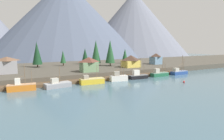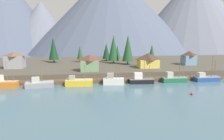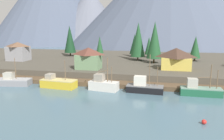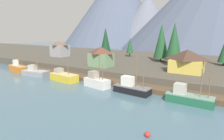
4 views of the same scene
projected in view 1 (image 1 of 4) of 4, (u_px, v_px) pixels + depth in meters
ground_plane at (94, 74)px, 89.27m from camera, size 400.00×400.00×1.00m
dock at (112, 78)px, 73.42m from camera, size 80.00×4.00×1.60m
shoreline_bank at (85, 68)px, 99.51m from camera, size 400.00×56.00×2.50m
mountain_east_peak at (66, 19)px, 190.57m from camera, size 153.26×153.26×77.64m
mountain_far_ridge at (134, 24)px, 227.37m from camera, size 128.87×128.87×75.28m
fishing_boat_orange at (22, 87)px, 55.26m from camera, size 7.87×3.04×7.88m
fishing_boat_grey at (57, 84)px, 59.45m from camera, size 8.44×4.28×6.62m
fishing_boat_yellow at (92, 81)px, 65.14m from camera, size 8.43×3.80×6.46m
fishing_boat_white at (118, 77)px, 70.27m from camera, size 6.76×3.58×7.34m
fishing_boat_black at (138, 76)px, 74.71m from camera, size 7.87×3.12×8.22m
fishing_boat_green at (159, 74)px, 80.20m from camera, size 8.05×2.66×6.52m
fishing_boat_blue at (179, 72)px, 85.41m from camera, size 8.22×2.95×8.60m
house_grey at (7, 65)px, 71.63m from camera, size 7.00×5.69×6.38m
house_green at (89, 64)px, 76.37m from camera, size 6.78×5.12×5.89m
house_blue at (156, 59)px, 105.47m from camera, size 5.46×5.23×6.06m
house_yellow at (131, 61)px, 91.56m from camera, size 8.13×6.55×5.80m
conifer_near_left at (110, 51)px, 96.57m from camera, size 4.87×4.87×13.18m
conifer_near_right at (63, 57)px, 96.86m from camera, size 2.87×2.87×7.94m
conifer_mid_left at (96, 52)px, 98.23m from camera, size 4.97×4.97×13.06m
conifer_mid_right at (85, 55)px, 106.12m from camera, size 3.93×3.93×8.86m
conifer_back_left at (95, 56)px, 107.96m from camera, size 3.09×3.09×7.87m
conifer_back_right at (125, 55)px, 109.53m from camera, size 3.62×3.62×8.54m
conifer_centre at (37, 53)px, 90.76m from camera, size 4.60×4.60×12.13m
channel_buoy at (184, 82)px, 66.88m from camera, size 0.70×0.70×0.70m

